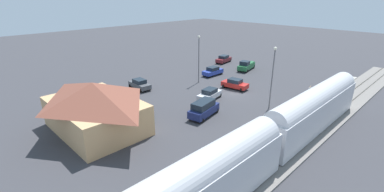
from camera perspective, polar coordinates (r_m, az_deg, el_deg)
name	(u,v)px	position (r m, az deg, el deg)	size (l,w,h in m)	color
ground_plane	(235,93)	(44.87, 9.15, 0.62)	(200.00, 200.00, 0.00)	#38383D
railway_track	(323,119)	(38.98, 25.92, -4.36)	(4.80, 70.00, 0.30)	slate
platform	(294,110)	(40.23, 20.66, -2.71)	(3.20, 46.00, 0.30)	#A8A399
passenger_train	(269,138)	(26.09, 15.93, -8.54)	(2.93, 39.83, 4.98)	silver
station_building	(95,106)	(33.38, -19.81, -1.96)	(12.66, 8.91, 5.92)	tan
pedestrian_on_platform	(310,90)	(45.47, 23.60, 1.08)	(0.36, 0.36, 1.71)	#23284C
pedestrian_waiting_far	(268,120)	(33.40, 15.83, -4.84)	(0.36, 0.36, 1.71)	#333338
sedan_maroon	(224,59)	(64.49, 6.70, 7.77)	(2.51, 4.73, 1.74)	maroon
sedan_silver	(210,94)	(41.40, 3.75, 0.40)	(2.57, 4.75, 1.74)	silver
sedan_charcoal	(140,84)	(46.80, -11.00, 2.49)	(4.58, 2.43, 1.74)	#47494F
suv_navy	(204,108)	(35.55, 2.48, -2.65)	(2.83, 5.18, 2.22)	navy
sedan_red	(235,84)	(46.66, 9.03, 2.56)	(4.71, 2.73, 1.74)	red
pickup_green	(246,65)	(58.71, 11.38, 6.35)	(3.16, 5.71, 2.14)	#236638
sedan_blue	(213,71)	(53.99, 4.41, 5.28)	(1.86, 4.51, 1.74)	#283D9E
light_pole_near_platform	(273,72)	(38.13, 16.70, 4.96)	(0.44, 0.44, 8.80)	#515156
light_pole_lot_center	(199,54)	(48.37, 1.45, 8.87)	(0.44, 0.44, 8.50)	#515156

